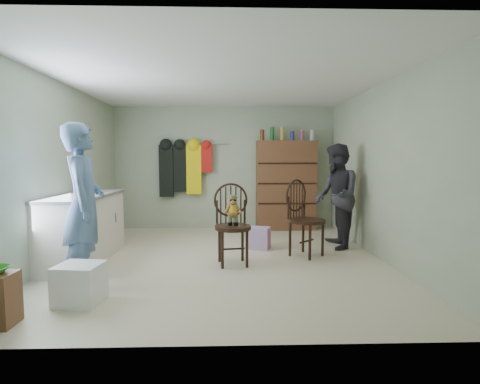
{
  "coord_description": "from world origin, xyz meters",
  "views": [
    {
      "loc": [
        0.08,
        -5.25,
        1.42
      ],
      "look_at": [
        0.25,
        0.2,
        0.95
      ],
      "focal_mm": 28.0,
      "sensor_mm": 36.0,
      "label": 1
    }
  ],
  "objects_px": {
    "dresser": "(286,185)",
    "counter": "(84,227)",
    "chair_far": "(303,215)",
    "chair_front": "(232,218)"
  },
  "relations": [
    {
      "from": "chair_front",
      "to": "dresser",
      "type": "relative_size",
      "value": 0.53
    },
    {
      "from": "counter",
      "to": "chair_far",
      "type": "height_order",
      "value": "chair_far"
    },
    {
      "from": "chair_front",
      "to": "chair_far",
      "type": "distance_m",
      "value": 1.13
    },
    {
      "from": "counter",
      "to": "chair_far",
      "type": "xyz_separation_m",
      "value": [
        3.14,
        0.19,
        0.14
      ]
    },
    {
      "from": "counter",
      "to": "dresser",
      "type": "distance_m",
      "value": 3.96
    },
    {
      "from": "dresser",
      "to": "counter",
      "type": "bearing_deg",
      "value": -144.31
    },
    {
      "from": "dresser",
      "to": "chair_far",
      "type": "bearing_deg",
      "value": -91.74
    },
    {
      "from": "counter",
      "to": "chair_far",
      "type": "bearing_deg",
      "value": 3.53
    },
    {
      "from": "chair_front",
      "to": "dresser",
      "type": "height_order",
      "value": "dresser"
    },
    {
      "from": "chair_front",
      "to": "dresser",
      "type": "bearing_deg",
      "value": 58.16
    }
  ]
}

